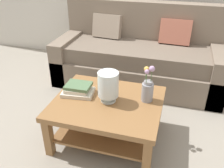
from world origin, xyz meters
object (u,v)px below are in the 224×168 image
at_px(coffee_table, 108,111).
at_px(glass_hurricane_vase, 108,85).
at_px(couch, 139,57).
at_px(book_stack_main, 78,90).
at_px(flower_pitcher, 148,89).

xyz_separation_m(coffee_table, glass_hurricane_vase, (0.01, 0.01, 0.29)).
xyz_separation_m(couch, book_stack_main, (-0.37, -1.23, 0.12)).
bearing_deg(glass_hurricane_vase, book_stack_main, 173.83).
distance_m(glass_hurricane_vase, flower_pitcher, 0.36).
bearing_deg(book_stack_main, couch, 73.29).
distance_m(couch, coffee_table, 1.28).
bearing_deg(couch, glass_hurricane_vase, -92.32).
relative_size(book_stack_main, glass_hurricane_vase, 1.10).
relative_size(couch, book_stack_main, 6.86).
distance_m(book_stack_main, glass_hurricane_vase, 0.34).
bearing_deg(glass_hurricane_vase, couch, 87.68).
bearing_deg(flower_pitcher, couch, 104.13).
xyz_separation_m(couch, glass_hurricane_vase, (-0.05, -1.27, 0.24)).
bearing_deg(coffee_table, couch, 87.39).
bearing_deg(coffee_table, glass_hurricane_vase, 47.17).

